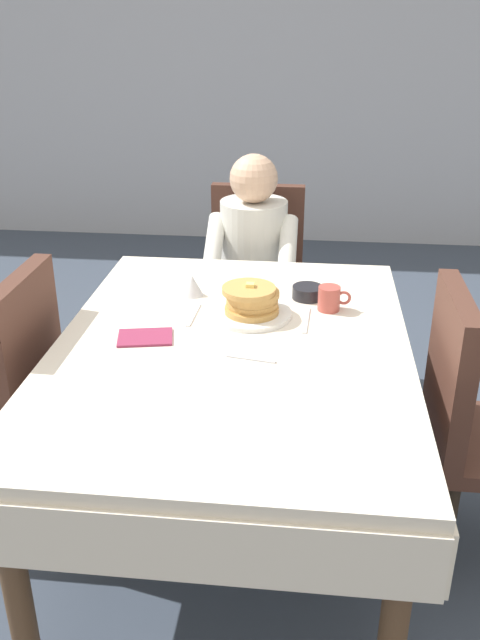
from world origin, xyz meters
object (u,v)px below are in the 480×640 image
Objects in this scene: dining_table_main at (232,368)px; bowl_butter at (308,292)px; chair_diner at (255,272)px; fork_left_of_plate at (194,315)px; breakfast_stack at (251,299)px; spoon_near_edge at (251,359)px; chair_right_side at (477,415)px; cup_coffee at (330,298)px; diner_person at (253,256)px; chair_left_side at (4,387)px; syrup_pitcher at (192,285)px; knife_right_of_plate at (306,320)px; plate_breakfast at (250,314)px.

dining_table_main is 0.46m from bowl_butter.
chair_diner is 1.01m from fork_left_of_plate.
spoon_near_edge is at bearing -84.85° from breakfast_stack.
cup_coffee is at bearing -121.48° from chair_right_side.
diner_person is 1.26m from chair_left_side.
cup_coffee reaches higher than syrup_pitcher.
bowl_butter reaches higher than dining_table_main.
chair_left_side is at bearing -90.00° from chair_right_side.
spoon_near_edge is at bearing 94.35° from chair_diner.
breakfast_stack is 2.43× the size of syrup_pitcher.
breakfast_stack reaches higher than knife_right_of_plate.
chair_right_side is 4.65× the size of knife_right_of_plate.
chair_right_side reaches higher than fork_left_of_plate.
cup_coffee is (1.07, 0.29, 0.25)m from chair_left_side.
chair_left_side is 5.17× the size of fork_left_of_plate.
fork_left_of_plate is at bearing -173.99° from plate_breakfast.
chair_diner is at bearing 94.09° from breakfast_stack.
knife_right_of_plate is (0.38, -0.00, 0.00)m from fork_left_of_plate.
fork_left_of_plate is (-0.19, -0.02, -0.06)m from breakfast_stack.
chair_diner is 4.65× the size of knife_right_of_plate.
diner_person is at bearing 94.88° from breakfast_stack.
dining_table_main is at bearing -90.00° from chair_right_side.
knife_right_of_plate is at bearing -6.01° from plate_breakfast.
knife_right_of_plate is at bearing -89.97° from bowl_butter.
dining_table_main is 7.62× the size of knife_right_of_plate.
cup_coffee is at bearing -75.06° from chair_left_side.
chair_left_side is 1.14m from cup_coffee.
chair_right_side is 0.60m from cup_coffee.
spoon_near_edge is at bearing 94.96° from diner_person.
fork_left_of_plate is at bearing 92.53° from knife_right_of_plate.
chair_left_side reaches higher than plate_breakfast.
chair_right_side is at bearing -99.05° from fork_left_of_plate.
chair_left_side is 0.68m from fork_left_of_plate.
chair_left_side is 4.65× the size of knife_right_of_plate.
knife_right_of_plate is (0.23, 0.19, 0.09)m from dining_table_main.
dining_table_main is 1.36× the size of diner_person.
chair_left_side is at bearing 180.00° from dining_table_main.
syrup_pitcher is 0.45m from knife_right_of_plate.
chair_left_side is 1.00× the size of chair_right_side.
cup_coffee is 0.12m from bowl_butter.
chair_left_side is 1.04m from knife_right_of_plate.
plate_breakfast is (0.04, 0.21, 0.10)m from dining_table_main.
breakfast_stack is at bearing 78.93° from dining_table_main.
diner_person is at bearing 90.00° from chair_diner.
fork_left_of_plate is at bearing -73.04° from chair_left_side.
bowl_butter is at bearing -60.50° from fork_left_of_plate.
diner_person is 0.87m from knife_right_of_plate.
chair_left_side reaches higher than spoon_near_edge.
chair_left_side is 0.88m from breakfast_stack.
chair_right_side is at bearing 18.70° from spoon_near_edge.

